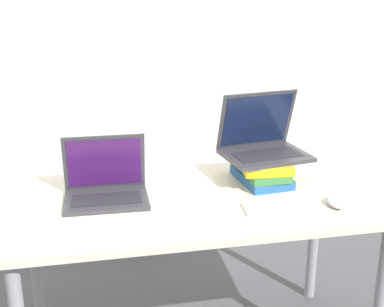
{
  "coord_description": "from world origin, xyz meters",
  "views": [
    {
      "loc": [
        -0.4,
        -1.52,
        1.56
      ],
      "look_at": [
        -0.01,
        0.37,
        0.91
      ],
      "focal_mm": 50.0,
      "sensor_mm": 36.0,
      "label": 1
    }
  ],
  "objects_px": {
    "laptop_left": "(106,187)",
    "book_stack": "(262,169)",
    "wireless_keyboard": "(282,208)",
    "mouse": "(334,202)",
    "laptop_on_books": "(263,143)"
  },
  "relations": [
    {
      "from": "laptop_on_books",
      "to": "wireless_keyboard",
      "type": "xyz_separation_m",
      "value": [
        -0.03,
        -0.33,
        -0.15
      ]
    },
    {
      "from": "laptop_left",
      "to": "book_stack",
      "type": "bearing_deg",
      "value": 5.11
    },
    {
      "from": "book_stack",
      "to": "mouse",
      "type": "height_order",
      "value": "book_stack"
    },
    {
      "from": "wireless_keyboard",
      "to": "mouse",
      "type": "distance_m",
      "value": 0.2
    },
    {
      "from": "laptop_left",
      "to": "wireless_keyboard",
      "type": "xyz_separation_m",
      "value": [
        0.63,
        -0.23,
        -0.04
      ]
    },
    {
      "from": "laptop_left",
      "to": "mouse",
      "type": "height_order",
      "value": "laptop_left"
    },
    {
      "from": "book_stack",
      "to": "mouse",
      "type": "bearing_deg",
      "value": -58.02
    },
    {
      "from": "laptop_on_books",
      "to": "mouse",
      "type": "distance_m",
      "value": 0.4
    },
    {
      "from": "laptop_left",
      "to": "book_stack",
      "type": "xyz_separation_m",
      "value": [
        0.65,
        0.06,
        0.0
      ]
    },
    {
      "from": "wireless_keyboard",
      "to": "laptop_on_books",
      "type": "bearing_deg",
      "value": 85.26
    },
    {
      "from": "laptop_on_books",
      "to": "book_stack",
      "type": "bearing_deg",
      "value": -106.19
    },
    {
      "from": "mouse",
      "to": "wireless_keyboard",
      "type": "bearing_deg",
      "value": 177.84
    },
    {
      "from": "laptop_left",
      "to": "book_stack",
      "type": "distance_m",
      "value": 0.65
    },
    {
      "from": "wireless_keyboard",
      "to": "mouse",
      "type": "relative_size",
      "value": 2.62
    },
    {
      "from": "book_stack",
      "to": "wireless_keyboard",
      "type": "distance_m",
      "value": 0.29
    }
  ]
}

